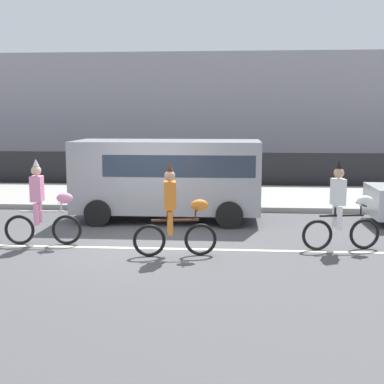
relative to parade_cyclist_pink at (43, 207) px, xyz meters
The scene contains 9 objects.
ground_plane 2.38m from the parade_cyclist_pink, ahead, with size 80.00×80.00×0.00m, color #4C4C4F.
road_centre_line 2.36m from the parade_cyclist_pink, ahead, with size 36.00×0.14×0.01m, color beige.
sidewalk_curb 7.22m from the parade_cyclist_pink, 72.12° to the left, with size 60.00×5.00×0.15m, color #9E9B93.
fence_line 9.98m from the parade_cyclist_pink, 77.24° to the left, with size 40.00×0.08×1.40m, color black.
building_backdrop 18.45m from the parade_cyclist_pink, 88.96° to the left, with size 28.00×8.00×5.82m, color #99939E.
parade_cyclist_pink is the anchor object (origin of this frame).
parade_cyclist_orange 3.13m from the parade_cyclist_pink, 13.75° to the right, with size 1.71×0.53×1.92m.
parade_cyclist_zebra 6.52m from the parade_cyclist_pink, ahead, with size 1.70×0.54×1.92m.
parked_van_grey 3.94m from the parade_cyclist_pink, 50.70° to the left, with size 5.00×2.22×2.18m.
Camera 1 is at (1.99, -11.68, 2.88)m, focal length 50.00 mm.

